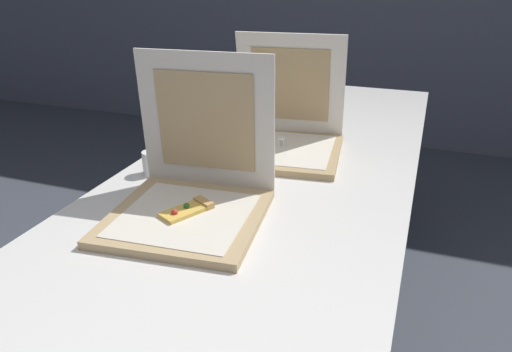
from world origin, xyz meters
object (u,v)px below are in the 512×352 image
object	(u,v)px
cup_white_near_center	(152,163)
cup_white_far	(245,119)
cup_white_mid	(193,140)
table	(270,182)
pizza_box_front	(191,194)
pizza_box_middle	(284,136)

from	to	relation	value
cup_white_near_center	cup_white_far	size ratio (longest dim) A/B	1.00
cup_white_near_center	cup_white_mid	xyz separation A→B (m)	(0.02, 0.24, 0.00)
table	cup_white_near_center	size ratio (longest dim) A/B	33.63
pizza_box_front	pizza_box_middle	bearing A→B (deg)	74.19
cup_white_far	cup_white_mid	distance (m)	0.30
pizza_box_middle	cup_white_near_center	distance (m)	0.47
pizza_box_front	cup_white_mid	size ratio (longest dim) A/B	5.70
pizza_box_middle	cup_white_mid	bearing A→B (deg)	-169.75
cup_white_near_center	pizza_box_middle	bearing A→B (deg)	45.32
cup_white_far	table	bearing A→B (deg)	-58.32
cup_white_near_center	cup_white_mid	size ratio (longest dim) A/B	1.00
cup_white_near_center	table	bearing A→B (deg)	24.38
table	pizza_box_middle	world-z (taller)	pizza_box_middle
table	pizza_box_front	xyz separation A→B (m)	(-0.10, -0.35, 0.10)
pizza_box_front	cup_white_mid	xyz separation A→B (m)	(-0.22, 0.44, -0.02)
pizza_box_middle	cup_white_far	bearing A→B (deg)	132.22
table	cup_white_near_center	world-z (taller)	cup_white_near_center
table	cup_white_mid	bearing A→B (deg)	164.71
pizza_box_middle	pizza_box_front	bearing A→B (deg)	-106.69
pizza_box_middle	cup_white_mid	world-z (taller)	pizza_box_middle
cup_white_mid	table	bearing A→B (deg)	-15.29
pizza_box_front	cup_white_near_center	distance (m)	0.31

